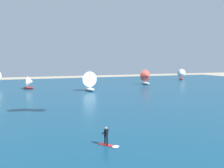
{
  "coord_description": "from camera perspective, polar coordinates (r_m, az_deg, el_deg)",
  "views": [
    {
      "loc": [
        -8.53,
        -4.8,
        7.65
      ],
      "look_at": [
        -0.56,
        16.68,
        5.35
      ],
      "focal_mm": 38.23,
      "sensor_mm": 36.0,
      "label": 1
    }
  ],
  "objects": [
    {
      "name": "ocean",
      "position": [
        56.93,
        -11.57,
        -2.06
      ],
      "size": [
        160.0,
        90.0,
        0.1
      ],
      "primitive_type": "cube",
      "color": "navy",
      "rests_on": "ground"
    },
    {
      "name": "kitesurfer",
      "position": [
        21.63,
        -0.98,
        -13.0
      ],
      "size": [
        1.71,
        1.84,
        1.67
      ],
      "color": "red",
      "rests_on": "ocean"
    },
    {
      "name": "sailboat_center_horizon",
      "position": [
        96.45,
        16.16,
        2.27
      ],
      "size": [
        4.07,
        4.03,
        4.58
      ],
      "color": "maroon",
      "rests_on": "ocean"
    },
    {
      "name": "sailboat_trailing",
      "position": [
        65.82,
        -19.01,
        0.28
      ],
      "size": [
        3.2,
        2.86,
        3.6
      ],
      "color": "maroon",
      "rests_on": "ocean"
    },
    {
      "name": "sailboat_near_shore",
      "position": [
        74.21,
        8.24,
        1.64
      ],
      "size": [
        3.65,
        4.32,
        5.09
      ],
      "color": "silver",
      "rests_on": "ocean"
    },
    {
      "name": "sailboat_mid_left",
      "position": [
        59.26,
        -5.7,
        0.79
      ],
      "size": [
        4.13,
        4.76,
        5.4
      ],
      "color": "white",
      "rests_on": "ocean"
    }
  ]
}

